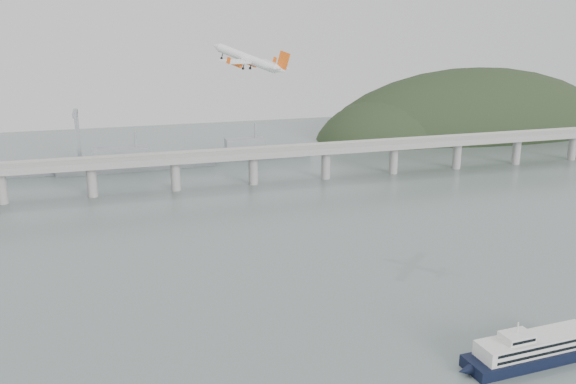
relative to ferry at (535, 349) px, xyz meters
name	(u,v)px	position (x,y,z in m)	size (l,w,h in m)	color
ground	(334,336)	(-54.76, 32.58, -4.02)	(900.00, 900.00, 0.00)	slate
bridge	(221,160)	(-55.91, 232.58, 13.63)	(800.00, 22.00, 23.90)	gray
headland	(485,149)	(230.42, 364.33, -23.36)	(365.00, 155.00, 156.00)	black
ferry	(535,349)	(0.00, 0.00, 0.00)	(78.60, 16.20, 14.82)	black
airliner	(249,59)	(-63.53, 116.31, 83.39)	(30.75, 32.21, 13.88)	white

